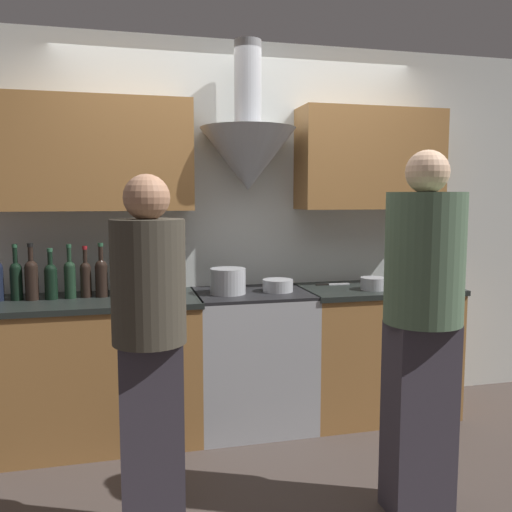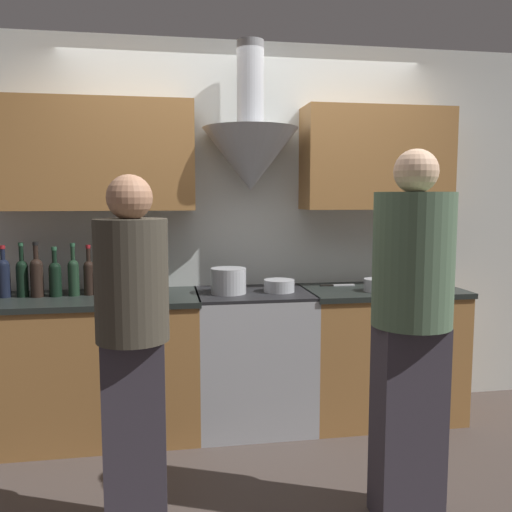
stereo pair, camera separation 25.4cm
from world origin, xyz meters
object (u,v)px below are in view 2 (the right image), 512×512
object	(u,v)px
wine_bottle_8	(135,274)
wine_bottle_5	(89,275)
wine_bottle_1	(22,276)
wine_bottle_3	(55,277)
wine_bottle_7	(119,274)
person_foreground_left	(133,340)
person_foreground_right	(411,320)
stove_range	(253,358)
wine_bottle_0	(4,276)
wine_bottle_9	(151,274)
wine_bottle_2	(37,275)
wine_bottle_4	(74,275)
mixing_bowl	(279,286)
orange_fruit	(424,282)
wine_bottle_6	(104,274)
saucepan	(377,285)
stock_pot	(228,281)

from	to	relation	value
wine_bottle_8	wine_bottle_5	bearing A→B (deg)	178.17
wine_bottle_1	wine_bottle_3	world-z (taller)	wine_bottle_1
wine_bottle_7	person_foreground_left	bearing A→B (deg)	-82.57
wine_bottle_7	person_foreground_right	size ratio (longest dim) A/B	0.19
stove_range	person_foreground_right	world-z (taller)	person_foreground_right
person_foreground_left	wine_bottle_0	bearing A→B (deg)	126.34
wine_bottle_8	wine_bottle_9	world-z (taller)	wine_bottle_8
wine_bottle_2	wine_bottle_4	xyz separation A→B (m)	(0.22, 0.01, -0.01)
mixing_bowl	wine_bottle_9	bearing A→B (deg)	174.69
wine_bottle_4	wine_bottle_1	bearing A→B (deg)	177.22
wine_bottle_8	orange_fruit	world-z (taller)	wine_bottle_8
orange_fruit	wine_bottle_6	bearing A→B (deg)	177.86
wine_bottle_7	person_foreground_right	world-z (taller)	person_foreground_right
wine_bottle_9	person_foreground_right	world-z (taller)	person_foreground_right
wine_bottle_6	saucepan	world-z (taller)	wine_bottle_6
wine_bottle_2	wine_bottle_5	xyz separation A→B (m)	(0.31, 0.02, -0.01)
wine_bottle_3	wine_bottle_8	xyz separation A→B (m)	(0.49, 0.01, 0.00)
wine_bottle_1	orange_fruit	xyz separation A→B (m)	(2.65, -0.09, -0.10)
person_foreground_left	wine_bottle_2	bearing A→B (deg)	119.79
wine_bottle_3	saucepan	distance (m)	2.08
person_foreground_right	wine_bottle_5	bearing A→B (deg)	142.29
wine_bottle_3	stock_pot	xyz separation A→B (m)	(1.09, -0.07, -0.04)
stove_range	mixing_bowl	size ratio (longest dim) A/B	4.48
mixing_bowl	wine_bottle_0	bearing A→B (deg)	177.01
wine_bottle_7	orange_fruit	bearing A→B (deg)	-2.10
wine_bottle_4	person_foreground_left	xyz separation A→B (m)	(0.43, -1.14, -0.14)
wine_bottle_3	person_foreground_left	bearing A→B (deg)	-64.56
wine_bottle_2	wine_bottle_9	distance (m)	0.71
stove_range	wine_bottle_3	world-z (taller)	wine_bottle_3
mixing_bowl	saucepan	size ratio (longest dim) A/B	1.18
person_foreground_left	wine_bottle_7	bearing A→B (deg)	97.43
mixing_bowl	saucepan	world-z (taller)	saucepan
wine_bottle_9	wine_bottle_2	bearing A→B (deg)	-179.35
wine_bottle_0	wine_bottle_1	size ratio (longest dim) A/B	0.95
wine_bottle_5	wine_bottle_7	size ratio (longest dim) A/B	0.99
wine_bottle_0	saucepan	world-z (taller)	wine_bottle_0
wine_bottle_1	saucepan	world-z (taller)	wine_bottle_1
wine_bottle_5	wine_bottle_9	size ratio (longest dim) A/B	1.02
wine_bottle_5	wine_bottle_7	xyz separation A→B (m)	(0.19, -0.02, 0.00)
stove_range	wine_bottle_4	xyz separation A→B (m)	(-1.15, 0.05, 0.58)
wine_bottle_4	stock_pot	size ratio (longest dim) A/B	1.46
person_foreground_right	stove_range	bearing A→B (deg)	115.16
saucepan	wine_bottle_8	bearing A→B (deg)	173.89
wine_bottle_4	wine_bottle_0	bearing A→B (deg)	177.90
mixing_bowl	saucepan	xyz separation A→B (m)	(0.65, -0.09, 0.00)
wine_bottle_6	person_foreground_right	bearing A→B (deg)	-39.16
wine_bottle_9	saucepan	xyz separation A→B (m)	(1.48, -0.17, -0.08)
orange_fruit	person_foreground_right	bearing A→B (deg)	-119.20
wine_bottle_0	saucepan	size ratio (longest dim) A/B	1.90
stove_range	orange_fruit	xyz separation A→B (m)	(1.19, -0.02, 0.49)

